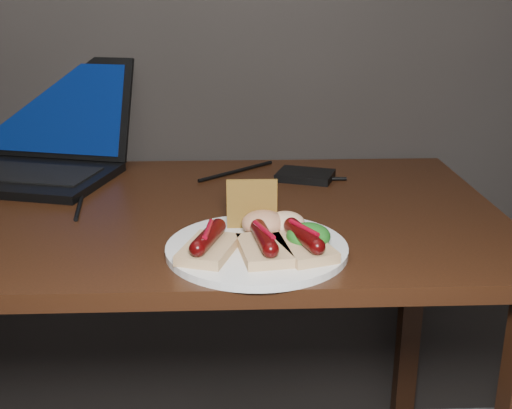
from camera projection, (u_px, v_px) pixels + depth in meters
The scene contains 12 objects.
desk at pixel (133, 252), 1.25m from camera, with size 1.40×0.70×0.75m.
laptop at pixel (40, 151), 1.43m from camera, with size 0.42×0.42×0.25m.
hard_drive at pixel (305, 176), 1.40m from camera, with size 0.12×0.09×0.02m, color black.
desk_cables at pixel (125, 186), 1.34m from camera, with size 1.00×0.38×0.01m.
plate at pixel (257, 249), 1.02m from camera, with size 0.29×0.29×0.01m, color white.
bread_sausage_left at pixel (208, 244), 0.98m from camera, with size 0.10×0.13×0.04m.
bread_sausage_center at pixel (264, 245), 0.98m from camera, with size 0.09×0.12×0.04m.
bread_sausage_right at pixel (304, 242), 0.98m from camera, with size 0.10×0.13×0.04m.
crispbread at pixel (252, 204), 1.08m from camera, with size 0.09×0.01×0.09m, color olive.
salad_greens at pixel (308, 236), 1.00m from camera, with size 0.07×0.07×0.04m, color #105014.
salsa_mound at pixel (263, 223), 1.06m from camera, with size 0.07×0.07×0.04m, color #AA2911.
coleslaw_mound at pixel (286, 223), 1.06m from camera, with size 0.06×0.06×0.04m, color silver.
Camera 1 is at (0.19, 0.22, 1.15)m, focal length 45.00 mm.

